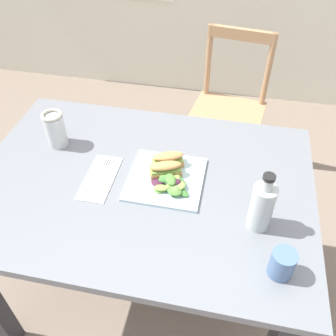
# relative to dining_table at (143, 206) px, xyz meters

# --- Properties ---
(ground_plane) EXTENTS (9.55, 9.55, 0.00)m
(ground_plane) POSITION_rel_dining_table_xyz_m (0.15, -0.12, -0.61)
(ground_plane) COLOR #7A6B5B
(dining_table) EXTENTS (1.18, 0.84, 0.74)m
(dining_table) POSITION_rel_dining_table_xyz_m (0.00, 0.00, 0.00)
(dining_table) COLOR slate
(dining_table) RESTS_ON ground
(chair_wooden_far) EXTENTS (0.45, 0.45, 0.87)m
(chair_wooden_far) POSITION_rel_dining_table_xyz_m (0.25, 0.94, -0.16)
(chair_wooden_far) COLOR tan
(chair_wooden_far) RESTS_ON ground
(plate_lunch) EXTENTS (0.26, 0.26, 0.01)m
(plate_lunch) POSITION_rel_dining_table_xyz_m (0.08, 0.02, 0.14)
(plate_lunch) COLOR silver
(plate_lunch) RESTS_ON dining_table
(sandwich_half_front) EXTENTS (0.12, 0.09, 0.06)m
(sandwich_half_front) POSITION_rel_dining_table_xyz_m (0.08, 0.04, 0.17)
(sandwich_half_front) COLOR tan
(sandwich_half_front) RESTS_ON plate_lunch
(sandwich_half_back) EXTENTS (0.12, 0.09, 0.06)m
(sandwich_half_back) POSITION_rel_dining_table_xyz_m (0.08, 0.09, 0.17)
(sandwich_half_back) COLOR tan
(sandwich_half_back) RESTS_ON plate_lunch
(salad_mixed_greens) EXTENTS (0.15, 0.12, 0.04)m
(salad_mixed_greens) POSITION_rel_dining_table_xyz_m (0.11, -0.02, 0.16)
(salad_mixed_greens) COLOR #6B9E47
(salad_mixed_greens) RESTS_ON plate_lunch
(napkin_folded) EXTENTS (0.10, 0.23, 0.00)m
(napkin_folded) POSITION_rel_dining_table_xyz_m (-0.14, -0.02, 0.13)
(napkin_folded) COLOR white
(napkin_folded) RESTS_ON dining_table
(fork_on_napkin) EXTENTS (0.03, 0.19, 0.00)m
(fork_on_napkin) POSITION_rel_dining_table_xyz_m (-0.14, -0.00, 0.14)
(fork_on_napkin) COLOR silver
(fork_on_napkin) RESTS_ON napkin_folded
(bottle_cold_brew) EXTENTS (0.07, 0.07, 0.21)m
(bottle_cold_brew) POSITION_rel_dining_table_xyz_m (0.40, -0.11, 0.21)
(bottle_cold_brew) COLOR #472819
(bottle_cold_brew) RESTS_ON dining_table
(mason_jar_iced_tea) EXTENTS (0.08, 0.08, 0.14)m
(mason_jar_iced_tea) POSITION_rel_dining_table_xyz_m (-0.37, 0.13, 0.20)
(mason_jar_iced_tea) COLOR #C67528
(mason_jar_iced_tea) RESTS_ON dining_table
(cup_extra_side) EXTENTS (0.07, 0.07, 0.09)m
(cup_extra_side) POSITION_rel_dining_table_xyz_m (0.46, -0.27, 0.18)
(cup_extra_side) COLOR #4C6B93
(cup_extra_side) RESTS_ON dining_table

